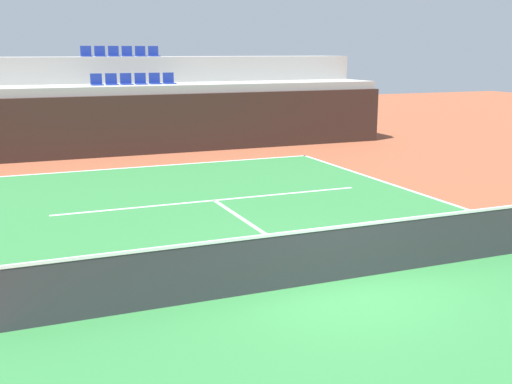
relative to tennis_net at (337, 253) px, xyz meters
The scene contains 11 objects.
ground_plane 0.51m from the tennis_net, ahead, with size 80.00×80.00×0.00m, color brown.
court_surface 0.50m from the tennis_net, ahead, with size 11.00×24.00×0.01m, color #2D7238.
baseline_far 11.96m from the tennis_net, 90.00° to the left, with size 11.00×0.10×0.00m, color white.
service_line_far 6.42m from the tennis_net, 90.00° to the left, with size 8.26×0.10×0.00m, color white.
centre_service_line 3.24m from the tennis_net, 90.00° to the left, with size 0.10×6.40×0.00m, color white.
back_wall 14.61m from the tennis_net, 90.00° to the left, with size 20.41×0.30×2.23m, color black.
stands_tier_lower 15.96m from the tennis_net, 90.00° to the left, with size 20.41×2.40×2.55m, color #9E9E99.
stands_tier_upper 18.39m from the tennis_net, 90.00° to the left, with size 20.41×2.40×3.59m, color #9E9E99.
seating_row_lower 16.19m from the tennis_net, 90.00° to the left, with size 3.27×0.44×0.44m.
seating_row_upper 18.72m from the tennis_net, 90.00° to the left, with size 3.27×0.44×0.44m.
tennis_net is the anchor object (origin of this frame).
Camera 1 is at (-5.14, -8.87, 3.83)m, focal length 44.42 mm.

